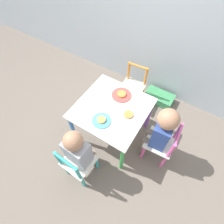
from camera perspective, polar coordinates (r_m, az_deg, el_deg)
ground_plane at (r=2.03m, az=0.00°, el=-6.80°), size 6.00×6.00×0.00m
kids_table at (r=1.67m, az=0.00°, el=0.13°), size 0.64×0.64×0.50m
chair_teal at (r=1.65m, az=-11.10°, el=-16.10°), size 0.27×0.27×0.52m
chair_pink at (r=1.75m, az=15.93°, el=-9.88°), size 0.28×0.28×0.52m
chair_orange at (r=2.11m, az=6.88°, el=8.09°), size 0.28×0.28×0.52m
child_front at (r=1.50m, az=-10.58°, el=-12.23°), size 0.21×0.21×0.72m
child_right at (r=1.58m, az=15.55°, el=-5.96°), size 0.23×0.21×0.75m
plate_front at (r=1.52m, az=-3.45°, el=-2.73°), size 0.17×0.17×0.03m
plate_right at (r=1.56m, az=5.38°, el=-1.02°), size 0.19×0.19×0.03m
plate_back at (r=1.70m, az=3.11°, el=5.66°), size 0.19×0.19×0.03m
storage_bin at (r=2.34m, az=15.09°, el=4.60°), size 0.36×0.20×0.11m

